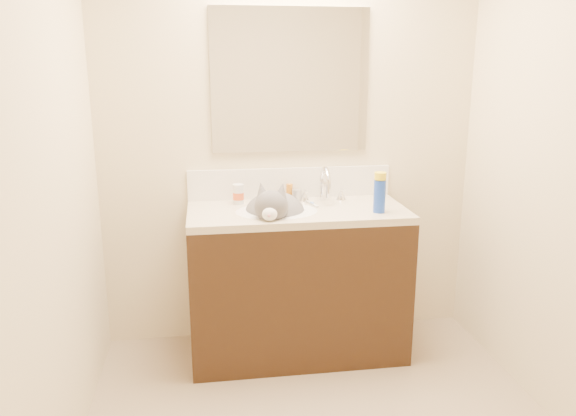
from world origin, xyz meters
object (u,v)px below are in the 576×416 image
object	(u,v)px
faucet	(324,187)
amber_bottle	(289,192)
basin	(277,223)
pill_bottle	(238,194)
spray_can	(379,196)
vanity_cabinet	(297,285)
cat	(275,213)
silver_jar	(297,195)

from	to	relation	value
faucet	amber_bottle	world-z (taller)	faucet
basin	amber_bottle	bearing A→B (deg)	66.08
pill_bottle	spray_can	xyz separation A→B (m)	(0.74, -0.30, 0.03)
vanity_cabinet	cat	bearing A→B (deg)	-171.09
vanity_cabinet	faucet	size ratio (longest dim) A/B	4.29
faucet	spray_can	world-z (taller)	faucet
pill_bottle	faucet	bearing A→B (deg)	-2.97
vanity_cabinet	amber_bottle	world-z (taller)	amber_bottle
spray_can	cat	bearing A→B (deg)	168.20
faucet	amber_bottle	size ratio (longest dim) A/B	2.96
vanity_cabinet	basin	bearing A→B (deg)	-165.96
pill_bottle	silver_jar	distance (m)	0.34
vanity_cabinet	faucet	distance (m)	0.58
cat	pill_bottle	bearing A→B (deg)	148.72
pill_bottle	spray_can	distance (m)	0.79
basin	cat	distance (m)	0.06
faucet	spray_can	distance (m)	0.36
basin	pill_bottle	distance (m)	0.30
faucet	cat	xyz separation A→B (m)	(-0.31, -0.16, -0.10)
faucet	silver_jar	distance (m)	0.17
basin	faucet	distance (m)	0.38
silver_jar	spray_can	world-z (taller)	spray_can
silver_jar	amber_bottle	size ratio (longest dim) A/B	0.70
cat	silver_jar	distance (m)	0.26
pill_bottle	silver_jar	size ratio (longest dim) A/B	1.72
basin	spray_can	distance (m)	0.57
faucet	cat	world-z (taller)	faucet
cat	amber_bottle	bearing A→B (deg)	76.92
basin	spray_can	world-z (taller)	spray_can
basin	silver_jar	bearing A→B (deg)	55.86
vanity_cabinet	silver_jar	xyz separation A→B (m)	(0.03, 0.19, 0.48)
cat	faucet	bearing A→B (deg)	40.46
vanity_cabinet	amber_bottle	bearing A→B (deg)	93.15
vanity_cabinet	spray_can	distance (m)	0.70
faucet	pill_bottle	world-z (taller)	faucet
vanity_cabinet	pill_bottle	world-z (taller)	pill_bottle
vanity_cabinet	amber_bottle	size ratio (longest dim) A/B	12.70
silver_jar	spray_can	bearing A→B (deg)	-39.16
basin	faucet	size ratio (longest dim) A/B	1.61
pill_bottle	amber_bottle	size ratio (longest dim) A/B	1.20
vanity_cabinet	pill_bottle	xyz separation A→B (m)	(-0.31, 0.16, 0.51)
faucet	pill_bottle	distance (m)	0.49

